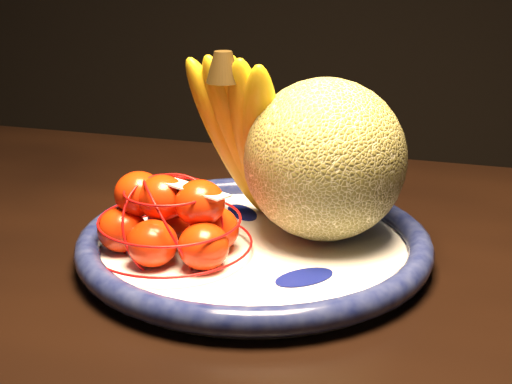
% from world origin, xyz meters
% --- Properties ---
extents(dining_table, '(1.55, 1.04, 0.73)m').
position_xyz_m(dining_table, '(0.03, 0.02, 0.65)').
color(dining_table, black).
rests_on(dining_table, ground).
extents(fruit_bowl, '(0.38, 0.38, 0.03)m').
position_xyz_m(fruit_bowl, '(0.26, 0.01, 0.74)').
color(fruit_bowl, white).
rests_on(fruit_bowl, dining_table).
extents(cantaloupe, '(0.17, 0.17, 0.17)m').
position_xyz_m(cantaloupe, '(0.33, 0.04, 0.83)').
color(cantaloupe, olive).
rests_on(cantaloupe, fruit_bowl).
extents(banana_bunch, '(0.13, 0.14, 0.22)m').
position_xyz_m(banana_bunch, '(0.24, 0.07, 0.85)').
color(banana_bunch, gold).
rests_on(banana_bunch, fruit_bowl).
extents(mandarin_bag, '(0.22, 0.22, 0.11)m').
position_xyz_m(mandarin_bag, '(0.18, -0.03, 0.78)').
color(mandarin_bag, '#FF2800').
rests_on(mandarin_bag, fruit_bowl).
extents(price_tag, '(0.08, 0.05, 0.01)m').
position_xyz_m(price_tag, '(0.21, -0.04, 0.82)').
color(price_tag, white).
rests_on(price_tag, mandarin_bag).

